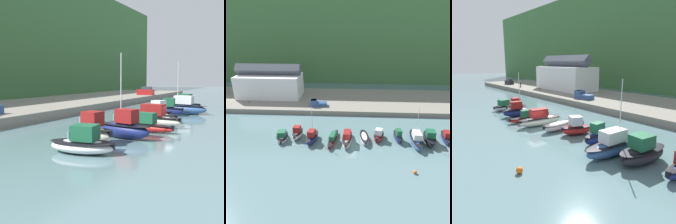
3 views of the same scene
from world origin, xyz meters
The scene contains 18 objects.
ground_plane centered at (0.00, 0.00, 0.00)m, with size 320.00×320.00×0.00m, color slate.
hillside_backdrop centered at (0.00, 84.23, 18.56)m, with size 240.00×72.56×37.12m.
quay_promenade centered at (0.00, 25.57, 0.64)m, with size 134.96×20.91×1.28m.
harbor_clubhouse centered at (-26.22, 26.70, 5.29)m, with size 20.39×9.16×10.60m.
moored_boat_0 centered at (-15.10, 1.37, 0.79)m, with size 3.28×5.59×2.22m.
moored_boat_1 centered at (-11.90, 2.56, 1.06)m, with size 2.57×4.61×2.86m.
moored_boat_2 centered at (-8.35, 0.99, 1.06)m, with size 2.94×5.85×8.07m.
moored_boat_3 centered at (-3.84, 1.16, 0.72)m, with size 2.67×8.22×2.05m.
moored_boat_4 centered at (-0.78, 1.19, 0.99)m, with size 2.50×7.76×2.70m.
moored_boat_5 centered at (2.97, 2.08, 0.66)m, with size 2.32×6.23×1.24m.
moored_boat_6 centered at (6.17, 2.72, 0.96)m, with size 3.39×5.00×2.62m.
moored_boat_7 centered at (10.33, 2.58, 0.99)m, with size 1.91×4.99×2.69m.
moored_boat_8 centered at (13.85, 1.38, 1.08)m, with size 2.66×8.32×8.22m.
moored_boat_9 centered at (16.88, 1.92, 1.13)m, with size 3.05×6.28×3.02m.
moored_boat_10 centered at (20.73, 2.89, 0.87)m, with size 2.31×6.11×2.41m.
pickup_truck_0 centered at (-9.81, 18.82, 2.11)m, with size 4.87×2.32×1.90m.
dog_on_quay centered at (-30.66, 19.95, 1.74)m, with size 0.46×0.88×0.68m.
mooring_buoy_1 centered at (11.16, -8.69, 0.32)m, with size 0.65×0.65×0.65m.
Camera 2 is at (-0.34, -39.93, 24.68)m, focal length 35.00 mm.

